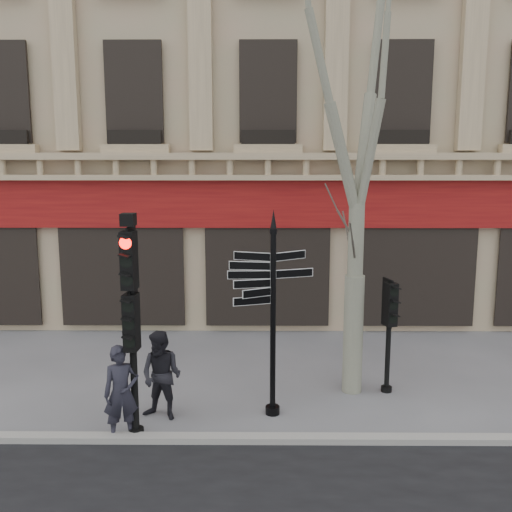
{
  "coord_description": "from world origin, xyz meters",
  "views": [
    {
      "loc": [
        -0.2,
        -10.47,
        4.79
      ],
      "look_at": [
        -0.28,
        0.6,
        2.89
      ],
      "focal_mm": 40.0,
      "sensor_mm": 36.0,
      "label": 1
    }
  ],
  "objects_px": {
    "plane_tree": "(361,57)",
    "traffic_signal_secondary": "(389,316)",
    "pedestrian_a": "(121,393)",
    "pedestrian_b": "(161,375)",
    "fingerpost": "(273,279)",
    "traffic_signal_main": "(131,299)"
  },
  "relations": [
    {
      "from": "pedestrian_a",
      "to": "pedestrian_b",
      "type": "bearing_deg",
      "value": 34.45
    },
    {
      "from": "traffic_signal_main",
      "to": "pedestrian_b",
      "type": "relative_size",
      "value": 2.34
    },
    {
      "from": "pedestrian_a",
      "to": "traffic_signal_secondary",
      "type": "bearing_deg",
      "value": 1.06
    },
    {
      "from": "plane_tree",
      "to": "pedestrian_b",
      "type": "height_order",
      "value": "plane_tree"
    },
    {
      "from": "plane_tree",
      "to": "pedestrian_b",
      "type": "relative_size",
      "value": 5.69
    },
    {
      "from": "plane_tree",
      "to": "pedestrian_a",
      "type": "bearing_deg",
      "value": -153.88
    },
    {
      "from": "pedestrian_a",
      "to": "pedestrian_b",
      "type": "xyz_separation_m",
      "value": [
        0.55,
        0.81,
        -0.0
      ]
    },
    {
      "from": "pedestrian_a",
      "to": "traffic_signal_main",
      "type": "bearing_deg",
      "value": 8.02
    },
    {
      "from": "fingerpost",
      "to": "pedestrian_b",
      "type": "distance_m",
      "value": 2.73
    },
    {
      "from": "pedestrian_b",
      "to": "traffic_signal_secondary",
      "type": "bearing_deg",
      "value": 35.05
    },
    {
      "from": "traffic_signal_secondary",
      "to": "fingerpost",
      "type": "bearing_deg",
      "value": -171.95
    },
    {
      "from": "traffic_signal_secondary",
      "to": "pedestrian_a",
      "type": "xyz_separation_m",
      "value": [
        -5.0,
        -2.07,
        -0.79
      ]
    },
    {
      "from": "plane_tree",
      "to": "traffic_signal_main",
      "type": "bearing_deg",
      "value": -154.05
    },
    {
      "from": "pedestrian_a",
      "to": "pedestrian_b",
      "type": "distance_m",
      "value": 0.98
    },
    {
      "from": "traffic_signal_main",
      "to": "plane_tree",
      "type": "bearing_deg",
      "value": 30.71
    },
    {
      "from": "traffic_signal_secondary",
      "to": "traffic_signal_main",
      "type": "bearing_deg",
      "value": -173.88
    },
    {
      "from": "traffic_signal_main",
      "to": "pedestrian_a",
      "type": "distance_m",
      "value": 1.65
    },
    {
      "from": "fingerpost",
      "to": "traffic_signal_main",
      "type": "bearing_deg",
      "value": -167.55
    },
    {
      "from": "fingerpost",
      "to": "traffic_signal_secondary",
      "type": "bearing_deg",
      "value": 16.34
    },
    {
      "from": "plane_tree",
      "to": "traffic_signal_secondary",
      "type": "bearing_deg",
      "value": -2.1
    },
    {
      "from": "plane_tree",
      "to": "pedestrian_a",
      "type": "height_order",
      "value": "plane_tree"
    },
    {
      "from": "traffic_signal_secondary",
      "to": "pedestrian_b",
      "type": "relative_size",
      "value": 1.39
    }
  ]
}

